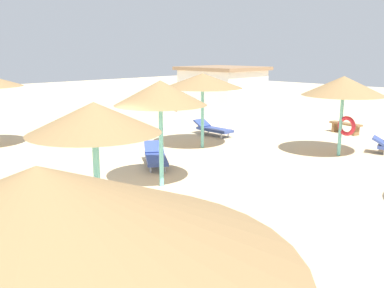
{
  "coord_description": "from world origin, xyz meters",
  "views": [
    {
      "loc": [
        8.04,
        -5.09,
        3.67
      ],
      "look_at": [
        0.0,
        3.0,
        1.2
      ],
      "focal_mm": 40.42,
      "sensor_mm": 36.0,
      "label": 1
    }
  ],
  "objects_px": {
    "parasol_2": "(160,93)",
    "parasol_5": "(344,86)",
    "parasol_6": "(40,221)",
    "beach_cabana": "(222,89)",
    "lounger_7": "(213,128)",
    "bench_1": "(345,126)",
    "parasol_3": "(94,119)",
    "parasol_7": "(203,81)",
    "lounger_2": "(156,157)",
    "lounger_3": "(17,224)"
  },
  "relations": [
    {
      "from": "parasol_3",
      "to": "bench_1",
      "type": "relative_size",
      "value": 1.82
    },
    {
      "from": "bench_1",
      "to": "lounger_7",
      "type": "bearing_deg",
      "value": -131.09
    },
    {
      "from": "parasol_2",
      "to": "parasol_5",
      "type": "bearing_deg",
      "value": 75.41
    },
    {
      "from": "parasol_3",
      "to": "bench_1",
      "type": "height_order",
      "value": "parasol_3"
    },
    {
      "from": "bench_1",
      "to": "parasol_2",
      "type": "bearing_deg",
      "value": -90.17
    },
    {
      "from": "lounger_7",
      "to": "bench_1",
      "type": "bearing_deg",
      "value": 48.91
    },
    {
      "from": "lounger_2",
      "to": "parasol_3",
      "type": "bearing_deg",
      "value": -49.77
    },
    {
      "from": "lounger_3",
      "to": "lounger_7",
      "type": "height_order",
      "value": "lounger_3"
    },
    {
      "from": "parasol_3",
      "to": "parasol_7",
      "type": "xyz_separation_m",
      "value": [
        -4.87,
        7.85,
        0.03
      ]
    },
    {
      "from": "parasol_3",
      "to": "parasol_7",
      "type": "bearing_deg",
      "value": 121.81
    },
    {
      "from": "parasol_5",
      "to": "beach_cabana",
      "type": "distance_m",
      "value": 11.55
    },
    {
      "from": "parasol_3",
      "to": "parasol_6",
      "type": "relative_size",
      "value": 0.92
    },
    {
      "from": "lounger_7",
      "to": "beach_cabana",
      "type": "relative_size",
      "value": 0.44
    },
    {
      "from": "parasol_5",
      "to": "bench_1",
      "type": "relative_size",
      "value": 1.84
    },
    {
      "from": "parasol_3",
      "to": "lounger_3",
      "type": "distance_m",
      "value": 2.93
    },
    {
      "from": "parasol_6",
      "to": "lounger_3",
      "type": "xyz_separation_m",
      "value": [
        -5.95,
        2.24,
        -2.43
      ]
    },
    {
      "from": "parasol_6",
      "to": "lounger_2",
      "type": "height_order",
      "value": "parasol_6"
    },
    {
      "from": "parasol_2",
      "to": "parasol_5",
      "type": "distance_m",
      "value": 7.07
    },
    {
      "from": "lounger_7",
      "to": "parasol_3",
      "type": "bearing_deg",
      "value": -57.93
    },
    {
      "from": "parasol_6",
      "to": "parasol_7",
      "type": "height_order",
      "value": "parasol_6"
    },
    {
      "from": "beach_cabana",
      "to": "parasol_3",
      "type": "bearing_deg",
      "value": -55.8
    },
    {
      "from": "parasol_3",
      "to": "lounger_3",
      "type": "relative_size",
      "value": 1.47
    },
    {
      "from": "parasol_2",
      "to": "bench_1",
      "type": "bearing_deg",
      "value": 89.83
    },
    {
      "from": "parasol_7",
      "to": "parasol_2",
      "type": "bearing_deg",
      "value": -59.31
    },
    {
      "from": "parasol_7",
      "to": "bench_1",
      "type": "height_order",
      "value": "parasol_7"
    },
    {
      "from": "parasol_5",
      "to": "parasol_6",
      "type": "xyz_separation_m",
      "value": [
        4.69,
        -13.36,
        0.29
      ]
    },
    {
      "from": "parasol_2",
      "to": "bench_1",
      "type": "distance_m",
      "value": 11.2
    },
    {
      "from": "parasol_3",
      "to": "parasol_6",
      "type": "xyz_separation_m",
      "value": [
        4.19,
        -3.02,
        0.22
      ]
    },
    {
      "from": "lounger_3",
      "to": "bench_1",
      "type": "distance_m",
      "value": 15.25
    },
    {
      "from": "lounger_7",
      "to": "parasol_7",
      "type": "bearing_deg",
      "value": -56.96
    },
    {
      "from": "bench_1",
      "to": "beach_cabana",
      "type": "height_order",
      "value": "beach_cabana"
    },
    {
      "from": "bench_1",
      "to": "lounger_2",
      "type": "bearing_deg",
      "value": -100.52
    },
    {
      "from": "lounger_2",
      "to": "lounger_7",
      "type": "relative_size",
      "value": 0.99
    },
    {
      "from": "parasol_5",
      "to": "parasol_6",
      "type": "height_order",
      "value": "parasol_6"
    },
    {
      "from": "parasol_2",
      "to": "lounger_3",
      "type": "distance_m",
      "value": 4.86
    },
    {
      "from": "parasol_3",
      "to": "lounger_2",
      "type": "distance_m",
      "value": 6.65
    },
    {
      "from": "parasol_3",
      "to": "parasol_6",
      "type": "distance_m",
      "value": 5.17
    },
    {
      "from": "parasol_5",
      "to": "beach_cabana",
      "type": "relative_size",
      "value": 0.64
    },
    {
      "from": "parasol_2",
      "to": "parasol_3",
      "type": "height_order",
      "value": "parasol_2"
    },
    {
      "from": "parasol_5",
      "to": "parasol_6",
      "type": "relative_size",
      "value": 0.93
    },
    {
      "from": "bench_1",
      "to": "beach_cabana",
      "type": "relative_size",
      "value": 0.35
    },
    {
      "from": "lounger_7",
      "to": "lounger_2",
      "type": "bearing_deg",
      "value": -67.12
    },
    {
      "from": "parasol_6",
      "to": "beach_cabana",
      "type": "xyz_separation_m",
      "value": [
        -14.86,
        18.72,
        -1.36
      ]
    },
    {
      "from": "beach_cabana",
      "to": "parasol_5",
      "type": "bearing_deg",
      "value": -27.82
    },
    {
      "from": "parasol_6",
      "to": "lounger_2",
      "type": "distance_m",
      "value": 11.61
    },
    {
      "from": "parasol_7",
      "to": "lounger_7",
      "type": "height_order",
      "value": "parasol_7"
    },
    {
      "from": "parasol_5",
      "to": "beach_cabana",
      "type": "xyz_separation_m",
      "value": [
        -10.17,
        5.37,
        -1.06
      ]
    },
    {
      "from": "parasol_7",
      "to": "lounger_2",
      "type": "xyz_separation_m",
      "value": [
        0.82,
        -3.06,
        -2.25
      ]
    },
    {
      "from": "parasol_3",
      "to": "bench_1",
      "type": "xyz_separation_m",
      "value": [
        -2.25,
        14.47,
        -2.18
      ]
    },
    {
      "from": "lounger_7",
      "to": "beach_cabana",
      "type": "height_order",
      "value": "beach_cabana"
    }
  ]
}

